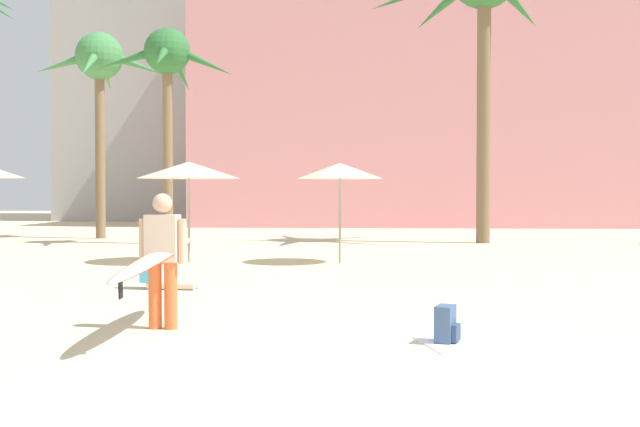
# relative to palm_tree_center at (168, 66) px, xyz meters

# --- Properties ---
(ground) EXTENTS (120.00, 120.00, 0.00)m
(ground) POSITION_rel_palm_tree_center_xyz_m (6.30, -17.70, -5.71)
(ground) COLOR beige
(hotel_pink) EXTENTS (23.89, 8.53, 13.26)m
(hotel_pink) POSITION_rel_palm_tree_center_xyz_m (9.95, 15.32, 0.92)
(hotel_pink) COLOR pink
(hotel_pink) RESTS_ON ground
(palm_tree_center) EXTENTS (4.51, 4.35, 6.92)m
(palm_tree_center) POSITION_rel_palm_tree_center_xyz_m (0.00, 0.00, 0.00)
(palm_tree_center) COLOR brown
(palm_tree_center) RESTS_ON ground
(palm_tree_far_right) EXTENTS (4.74, 4.51, 7.41)m
(palm_tree_far_right) POSITION_rel_palm_tree_center_xyz_m (-3.22, 2.85, 0.41)
(palm_tree_far_right) COLOR brown
(palm_tree_far_right) RESTS_ON ground
(cafe_umbrella_0) EXTENTS (2.02, 2.02, 2.36)m
(cafe_umbrella_0) POSITION_rel_palm_tree_center_xyz_m (5.72, -6.36, -3.54)
(cafe_umbrella_0) COLOR gray
(cafe_umbrella_0) RESTS_ON ground
(cafe_umbrella_3) EXTENTS (2.44, 2.44, 2.39)m
(cafe_umbrella_3) POSITION_rel_palm_tree_center_xyz_m (2.13, -6.37, -3.51)
(cafe_umbrella_3) COLOR gray
(cafe_umbrella_3) RESTS_ON ground
(beach_towel) EXTENTS (2.17, 1.46, 0.01)m
(beach_towel) POSITION_rel_palm_tree_center_xyz_m (7.91, -15.82, -5.70)
(beach_towel) COLOR white
(beach_towel) RESTS_ON ground
(backpack) EXTENTS (0.31, 0.34, 0.42)m
(backpack) POSITION_rel_palm_tree_center_xyz_m (7.19, -15.93, -5.51)
(backpack) COLOR #3D557A
(backpack) RESTS_ON ground
(person_far_left) EXTENTS (0.61, 3.19, 1.66)m
(person_far_left) POSITION_rel_palm_tree_center_xyz_m (3.83, -15.34, -4.80)
(person_far_left) COLOR orange
(person_far_left) RESTS_ON ground
(person_near_left) EXTENTS (0.97, 0.44, 0.89)m
(person_near_left) POSITION_rel_palm_tree_center_xyz_m (2.75, -11.38, -5.40)
(person_near_left) COLOR beige
(person_near_left) RESTS_ON ground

